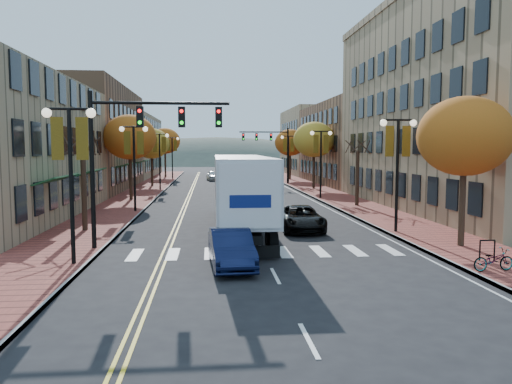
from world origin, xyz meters
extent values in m
plane|color=black|center=(0.00, 0.00, 0.00)|extent=(200.00, 200.00, 0.00)
cube|color=brown|center=(-9.00, 32.50, 0.07)|extent=(4.00, 85.00, 0.15)
cube|color=brown|center=(9.00, 32.50, 0.07)|extent=(4.00, 85.00, 0.15)
cube|color=brown|center=(-17.00, 36.00, 5.50)|extent=(12.00, 24.00, 11.00)
cube|color=#9E8966|center=(-17.00, 61.00, 4.75)|extent=(12.00, 26.00, 9.50)
cube|color=#997F5B|center=(18.50, 16.00, 7.50)|extent=(15.00, 28.00, 15.00)
cube|color=brown|center=(18.50, 42.00, 5.00)|extent=(15.00, 24.00, 10.00)
cube|color=#9E8966|center=(18.50, 64.00, 5.50)|extent=(15.00, 20.00, 11.00)
cylinder|color=#382619|center=(-9.00, 8.00, 2.25)|extent=(0.28, 0.28, 4.20)
cylinder|color=#382619|center=(-9.00, 24.00, 2.60)|extent=(0.28, 0.28, 4.90)
ellipsoid|color=#C15016|center=(-9.00, 24.00, 5.46)|extent=(4.48, 4.48, 3.81)
cylinder|color=#382619|center=(-9.00, 40.00, 2.42)|extent=(0.28, 0.28, 4.55)
ellipsoid|color=gold|center=(-9.00, 40.00, 5.07)|extent=(4.16, 4.16, 3.54)
cylinder|color=#382619|center=(-9.00, 58.00, 2.67)|extent=(0.28, 0.28, 5.04)
ellipsoid|color=#C15016|center=(-9.00, 58.00, 5.62)|extent=(4.61, 4.61, 3.92)
cylinder|color=#382619|center=(9.00, 2.00, 2.42)|extent=(0.28, 0.28, 4.55)
ellipsoid|color=#C15016|center=(9.00, 2.00, 5.07)|extent=(4.16, 4.16, 3.54)
cylinder|color=#382619|center=(9.00, 18.00, 2.25)|extent=(0.28, 0.28, 4.20)
cylinder|color=#382619|center=(9.00, 34.00, 2.60)|extent=(0.28, 0.28, 4.90)
ellipsoid|color=gold|center=(9.00, 34.00, 5.46)|extent=(4.48, 4.48, 3.81)
cylinder|color=#382619|center=(9.00, 50.00, 2.53)|extent=(0.28, 0.28, 4.76)
ellipsoid|color=#C15016|center=(9.00, 50.00, 5.30)|extent=(4.35, 4.35, 3.70)
cylinder|color=black|center=(-7.50, 0.00, 3.00)|extent=(0.16, 0.16, 6.00)
cylinder|color=black|center=(-7.50, 0.00, 6.00)|extent=(1.60, 0.10, 0.10)
sphere|color=#FFF2CC|center=(-8.30, 0.00, 5.85)|extent=(0.36, 0.36, 0.36)
sphere|color=#FFF2CC|center=(-6.70, 0.00, 5.85)|extent=(0.36, 0.36, 0.36)
cube|color=#B08617|center=(-7.95, 0.00, 4.90)|extent=(0.45, 0.03, 1.60)
cube|color=#B08617|center=(-7.05, 0.00, 4.90)|extent=(0.45, 0.03, 1.60)
cylinder|color=black|center=(-7.50, 16.00, 3.00)|extent=(0.16, 0.16, 6.00)
cylinder|color=black|center=(-7.50, 16.00, 6.00)|extent=(1.60, 0.10, 0.10)
sphere|color=#FFF2CC|center=(-8.30, 16.00, 5.85)|extent=(0.36, 0.36, 0.36)
sphere|color=#FFF2CC|center=(-6.70, 16.00, 5.85)|extent=(0.36, 0.36, 0.36)
cube|color=#B08617|center=(-7.95, 16.00, 4.90)|extent=(0.45, 0.03, 1.60)
cube|color=#B08617|center=(-7.05, 16.00, 4.90)|extent=(0.45, 0.03, 1.60)
cylinder|color=black|center=(-7.50, 34.00, 3.00)|extent=(0.16, 0.16, 6.00)
cylinder|color=black|center=(-7.50, 34.00, 6.00)|extent=(1.60, 0.10, 0.10)
sphere|color=#FFF2CC|center=(-8.30, 34.00, 5.85)|extent=(0.36, 0.36, 0.36)
sphere|color=#FFF2CC|center=(-6.70, 34.00, 5.85)|extent=(0.36, 0.36, 0.36)
cube|color=#B08617|center=(-7.95, 34.00, 4.90)|extent=(0.45, 0.03, 1.60)
cube|color=#B08617|center=(-7.05, 34.00, 4.90)|extent=(0.45, 0.03, 1.60)
cylinder|color=black|center=(-7.50, 52.00, 3.00)|extent=(0.16, 0.16, 6.00)
cylinder|color=black|center=(-7.50, 52.00, 6.00)|extent=(1.60, 0.10, 0.10)
sphere|color=#FFF2CC|center=(-8.30, 52.00, 5.85)|extent=(0.36, 0.36, 0.36)
sphere|color=#FFF2CC|center=(-6.70, 52.00, 5.85)|extent=(0.36, 0.36, 0.36)
cube|color=#B08617|center=(-7.95, 52.00, 4.90)|extent=(0.45, 0.03, 1.60)
cube|color=#B08617|center=(-7.05, 52.00, 4.90)|extent=(0.45, 0.03, 1.60)
cylinder|color=black|center=(7.50, 6.00, 3.00)|extent=(0.16, 0.16, 6.00)
cylinder|color=black|center=(7.50, 6.00, 6.00)|extent=(1.60, 0.10, 0.10)
sphere|color=#FFF2CC|center=(6.70, 6.00, 5.85)|extent=(0.36, 0.36, 0.36)
sphere|color=#FFF2CC|center=(8.30, 6.00, 5.85)|extent=(0.36, 0.36, 0.36)
cube|color=#B08617|center=(7.05, 6.00, 4.90)|extent=(0.45, 0.03, 1.60)
cube|color=#B08617|center=(7.95, 6.00, 4.90)|extent=(0.45, 0.03, 1.60)
cylinder|color=black|center=(7.50, 24.00, 3.00)|extent=(0.16, 0.16, 6.00)
cylinder|color=black|center=(7.50, 24.00, 6.00)|extent=(1.60, 0.10, 0.10)
sphere|color=#FFF2CC|center=(6.70, 24.00, 5.85)|extent=(0.36, 0.36, 0.36)
sphere|color=#FFF2CC|center=(8.30, 24.00, 5.85)|extent=(0.36, 0.36, 0.36)
cube|color=#B08617|center=(7.05, 24.00, 4.90)|extent=(0.45, 0.03, 1.60)
cube|color=#B08617|center=(7.95, 24.00, 4.90)|extent=(0.45, 0.03, 1.60)
cylinder|color=black|center=(7.50, 42.00, 3.00)|extent=(0.16, 0.16, 6.00)
cylinder|color=black|center=(7.50, 42.00, 6.00)|extent=(1.60, 0.10, 0.10)
sphere|color=#FFF2CC|center=(6.70, 42.00, 5.85)|extent=(0.36, 0.36, 0.36)
sphere|color=#FFF2CC|center=(8.30, 42.00, 5.85)|extent=(0.36, 0.36, 0.36)
cube|color=#B08617|center=(7.05, 42.00, 4.90)|extent=(0.45, 0.03, 1.60)
cube|color=#B08617|center=(7.95, 42.00, 4.90)|extent=(0.45, 0.03, 1.60)
cylinder|color=black|center=(-7.40, 3.00, 3.50)|extent=(0.20, 0.20, 7.00)
cylinder|color=black|center=(-4.40, 3.00, 6.50)|extent=(6.00, 0.14, 0.14)
cube|color=black|center=(-5.30, 3.00, 5.90)|extent=(0.30, 0.25, 0.90)
sphere|color=#FF0C0C|center=(-5.30, 2.86, 6.15)|extent=(0.16, 0.16, 0.16)
cube|color=black|center=(-3.50, 3.00, 5.90)|extent=(0.30, 0.25, 0.90)
sphere|color=#FF0C0C|center=(-3.50, 2.86, 6.15)|extent=(0.16, 0.16, 0.16)
cube|color=black|center=(-1.88, 3.00, 5.90)|extent=(0.30, 0.25, 0.90)
sphere|color=#FF0C0C|center=(-1.88, 2.86, 6.15)|extent=(0.16, 0.16, 0.16)
cylinder|color=black|center=(7.40, 42.00, 3.50)|extent=(0.20, 0.20, 7.00)
cylinder|color=black|center=(4.40, 42.00, 6.50)|extent=(6.00, 0.14, 0.14)
cube|color=black|center=(5.30, 42.00, 5.90)|extent=(0.30, 0.25, 0.90)
sphere|color=#FF0C0C|center=(5.30, 41.86, 6.15)|extent=(0.16, 0.16, 0.16)
cube|color=black|center=(3.50, 42.00, 5.90)|extent=(0.30, 0.25, 0.90)
sphere|color=#FF0C0C|center=(3.50, 41.86, 6.15)|extent=(0.16, 0.16, 0.16)
cube|color=black|center=(1.88, 42.00, 5.90)|extent=(0.30, 0.25, 0.90)
sphere|color=#FF0C0C|center=(1.88, 41.86, 6.15)|extent=(0.16, 0.16, 0.16)
cube|color=black|center=(-0.66, 6.79, 0.87)|extent=(1.13, 13.34, 0.36)
cube|color=silver|center=(-0.66, 6.79, 2.67)|extent=(2.77, 13.35, 2.87)
cube|color=black|center=(-0.60, 14.99, 1.69)|extent=(2.59, 3.10, 2.56)
cylinder|color=black|center=(-1.78, 1.47, 0.51)|extent=(0.37, 1.03, 1.03)
cylinder|color=black|center=(0.37, 1.45, 0.51)|extent=(0.37, 1.03, 1.03)
cylinder|color=black|center=(-1.77, 2.70, 0.51)|extent=(0.37, 1.03, 1.03)
cylinder|color=black|center=(0.38, 2.68, 0.51)|extent=(0.37, 1.03, 1.03)
cylinder|color=black|center=(-1.68, 13.77, 0.51)|extent=(0.37, 1.03, 1.03)
cylinder|color=black|center=(0.47, 13.75, 0.51)|extent=(0.37, 1.03, 1.03)
cylinder|color=black|center=(-1.67, 16.03, 0.51)|extent=(0.37, 1.03, 1.03)
cylinder|color=black|center=(0.49, 16.01, 0.51)|extent=(0.37, 1.03, 1.03)
imported|color=#0C1333|center=(-1.50, -0.48, 0.72)|extent=(1.80, 4.45, 1.44)
imported|color=black|center=(2.72, 7.66, 0.68)|extent=(2.42, 4.97, 1.36)
imported|color=silver|center=(-1.75, 50.28, 0.71)|extent=(2.15, 4.34, 1.42)
imported|color=#A8A7AE|center=(3.45, 57.20, 0.66)|extent=(2.22, 4.72, 1.33)
imported|color=#AFAEB6|center=(0.50, 69.91, 0.79)|extent=(1.93, 4.88, 1.58)
imported|color=gray|center=(7.80, -2.61, 0.56)|extent=(1.59, 0.67, 0.81)
camera|label=1|loc=(-2.31, -19.29, 4.55)|focal=35.00mm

